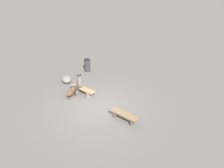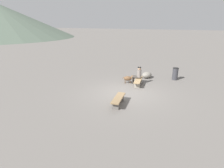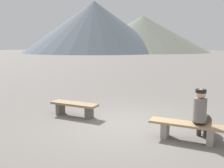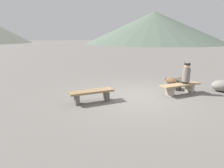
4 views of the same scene
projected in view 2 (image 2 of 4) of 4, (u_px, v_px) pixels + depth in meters
The scene contains 7 objects.
ground at pixel (126, 93), 11.44m from camera, with size 210.00×210.00×0.06m, color slate.
bench_left at pixel (118, 100), 9.69m from camera, with size 1.60×0.65×0.43m.
bench_right at pixel (138, 81), 12.75m from camera, with size 1.79×0.67×0.42m.
seated_person at pixel (138, 74), 12.88m from camera, with size 0.33×0.64×1.25m.
dog at pixel (129, 78), 13.17m from camera, with size 0.57×0.83×0.57m.
trash_bin at pixel (175, 74), 13.91m from camera, with size 0.43×0.43×0.92m.
boulder at pixel (147, 75), 14.43m from camera, with size 0.87×0.65×0.48m, color gray.
Camera 2 is at (-10.03, -3.72, 4.17)m, focal length 29.59 mm.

